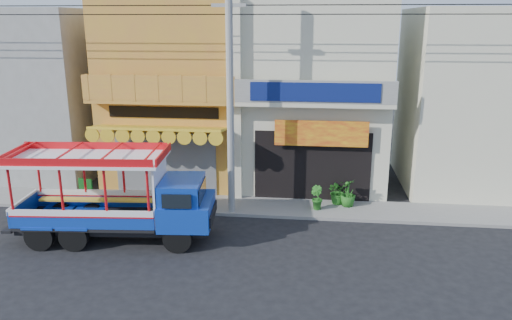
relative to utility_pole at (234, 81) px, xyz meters
The scene contains 13 objects.
ground 6.08m from the utility_pole, 75.53° to the right, with size 90.00×90.00×0.00m, color black.
sidewalk 5.09m from the utility_pole, 39.41° to the left, with size 30.00×2.00×0.12m, color slate.
shophouse_left 5.70m from the utility_pole, 124.03° to the left, with size 6.00×7.50×8.24m.
shophouse_right 5.54m from the utility_pole, 58.56° to the left, with size 6.00×6.75×8.24m.
party_pilaster 1.87m from the utility_pole, 95.46° to the left, with size 0.35×0.30×8.00m, color beige.
filler_building_left 11.25m from the utility_pole, 155.15° to the left, with size 6.00×6.00×7.60m, color gray.
filler_building_right 10.98m from the utility_pole, 25.50° to the left, with size 6.00×6.00×7.60m, color beige.
utility_pole is the anchor object (origin of this frame).
songthaew_truck 5.44m from the utility_pole, 139.68° to the right, with size 6.79×2.67×3.10m.
green_sign 7.62m from the utility_pole, behind, with size 0.60×0.36×0.92m.
potted_plant_a 6.04m from the utility_pole, 18.11° to the left, with size 0.90×0.78×1.00m, color #215E1B.
potted_plant_b 5.43m from the utility_pole, 10.60° to the left, with size 0.50×0.40×0.91m, color #215E1B.
potted_plant_c 6.20m from the utility_pole, 13.66° to the left, with size 0.60×0.60×1.07m, color #215E1B.
Camera 1 is at (1.94, -14.21, 7.11)m, focal length 35.00 mm.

